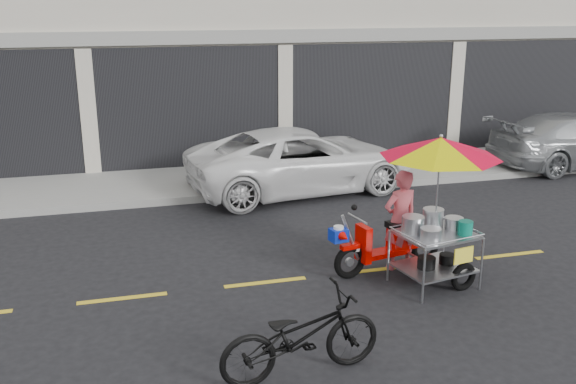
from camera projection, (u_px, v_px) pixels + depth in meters
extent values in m
plane|color=black|center=(394.00, 268.00, 9.73)|extent=(90.00, 90.00, 0.00)
cube|color=gray|center=(296.00, 173.00, 14.80)|extent=(45.00, 3.00, 0.15)
cube|color=black|center=(285.00, 107.00, 15.30)|extent=(35.28, 0.06, 2.90)
cube|color=gray|center=(285.00, 36.00, 14.80)|extent=(36.00, 0.12, 0.30)
cube|color=gold|center=(394.00, 268.00, 9.73)|extent=(42.00, 0.10, 0.01)
imported|color=white|center=(301.00, 160.00, 13.50)|extent=(5.04, 2.81, 1.33)
imported|color=black|center=(301.00, 336.00, 6.83)|extent=(1.88, 0.84, 0.96)
torus|color=black|center=(350.00, 262.00, 9.31)|extent=(0.53, 0.20, 0.52)
torus|color=black|center=(425.00, 247.00, 9.88)|extent=(0.53, 0.20, 0.52)
cylinder|color=#9EA0A5|center=(350.00, 262.00, 9.31)|extent=(0.13, 0.08, 0.13)
cylinder|color=#9EA0A5|center=(425.00, 247.00, 9.88)|extent=(0.13, 0.08, 0.13)
cube|color=#D30500|center=(350.00, 246.00, 9.24)|extent=(0.30, 0.16, 0.07)
cylinder|color=#9EA0A5|center=(350.00, 237.00, 9.20)|extent=(0.33, 0.11, 0.73)
cube|color=#D30500|center=(363.00, 244.00, 9.34)|extent=(0.17, 0.32, 0.54)
cube|color=#D30500|center=(386.00, 252.00, 9.57)|extent=(0.76, 0.39, 0.07)
cube|color=#D30500|center=(409.00, 235.00, 9.68)|extent=(0.71, 0.36, 0.36)
cube|color=black|center=(405.00, 223.00, 9.58)|extent=(0.62, 0.33, 0.09)
cylinder|color=#9EA0A5|center=(357.00, 219.00, 9.17)|extent=(0.13, 0.49, 0.03)
sphere|color=black|center=(354.00, 207.00, 9.32)|extent=(0.09, 0.09, 0.09)
cylinder|color=white|center=(356.00, 249.00, 9.31)|extent=(0.13, 0.13, 0.05)
cube|color=#09219C|center=(339.00, 235.00, 9.10)|extent=(0.27, 0.24, 0.18)
cylinder|color=white|center=(339.00, 228.00, 9.07)|extent=(0.17, 0.17, 0.05)
cone|color=#D30500|center=(344.00, 237.00, 8.96)|extent=(0.20, 0.23, 0.16)
torus|color=black|center=(463.00, 277.00, 8.95)|extent=(0.43, 0.17, 0.42)
cylinder|color=#9EA0A5|center=(424.00, 277.00, 8.49)|extent=(0.04, 0.04, 0.77)
cylinder|color=#9EA0A5|center=(388.00, 256.00, 9.19)|extent=(0.04, 0.04, 0.77)
cylinder|color=#9EA0A5|center=(481.00, 264.00, 8.91)|extent=(0.04, 0.04, 0.77)
cylinder|color=#9EA0A5|center=(444.00, 245.00, 9.61)|extent=(0.04, 0.04, 0.77)
cube|color=#9EA0A5|center=(434.00, 267.00, 9.08)|extent=(1.13, 0.99, 0.03)
cube|color=#9EA0A5|center=(436.00, 234.00, 8.94)|extent=(1.13, 0.99, 0.04)
cylinder|color=#9EA0A5|center=(456.00, 240.00, 8.58)|extent=(0.98, 0.21, 0.02)
cylinder|color=#9EA0A5|center=(418.00, 222.00, 9.28)|extent=(0.98, 0.21, 0.02)
cylinder|color=#9EA0A5|center=(407.00, 236.00, 8.72)|extent=(0.18, 0.80, 0.02)
cylinder|color=#9EA0A5|center=(464.00, 225.00, 9.13)|extent=(0.18, 0.80, 0.02)
cylinder|color=#9EA0A5|center=(416.00, 257.00, 9.43)|extent=(0.17, 0.67, 0.04)
cylinder|color=#9EA0A5|center=(418.00, 228.00, 9.30)|extent=(0.17, 0.67, 0.04)
cube|color=yellow|center=(464.00, 255.00, 8.68)|extent=(0.31, 0.08, 0.23)
cylinder|color=#B7B7BC|center=(413.00, 225.00, 8.95)|extent=(0.36, 0.36, 0.21)
cylinder|color=#B7B7BC|center=(433.00, 219.00, 9.11)|extent=(0.34, 0.34, 0.26)
cylinder|color=#B7B7BC|center=(454.00, 224.00, 9.10)|extent=(0.30, 0.30, 0.15)
cylinder|color=#B7B7BC|center=(431.00, 235.00, 8.68)|extent=(0.33, 0.33, 0.14)
cylinder|color=#0B7760|center=(465.00, 228.00, 8.85)|extent=(0.23, 0.23, 0.20)
cylinder|color=black|center=(426.00, 263.00, 9.00)|extent=(0.30, 0.30, 0.16)
cylinder|color=black|center=(447.00, 259.00, 9.15)|extent=(0.25, 0.25, 0.14)
cylinder|color=#9EA0A5|center=(438.00, 186.00, 8.84)|extent=(0.03, 0.03, 1.36)
sphere|color=#9EA0A5|center=(441.00, 136.00, 8.64)|extent=(0.05, 0.05, 0.05)
imported|color=#C74D56|center=(400.00, 220.00, 9.53)|extent=(0.62, 0.47, 1.53)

